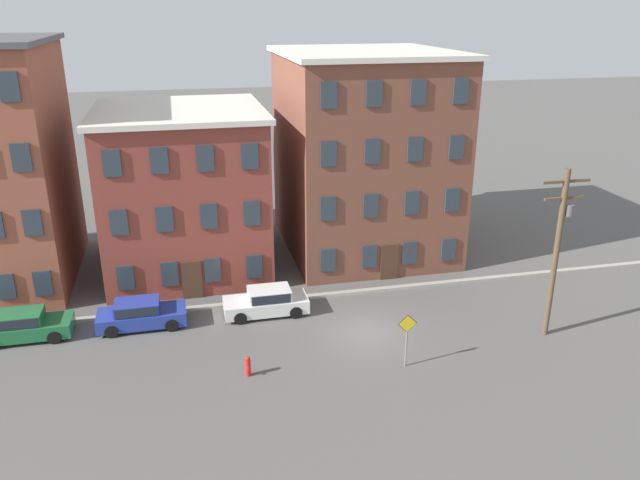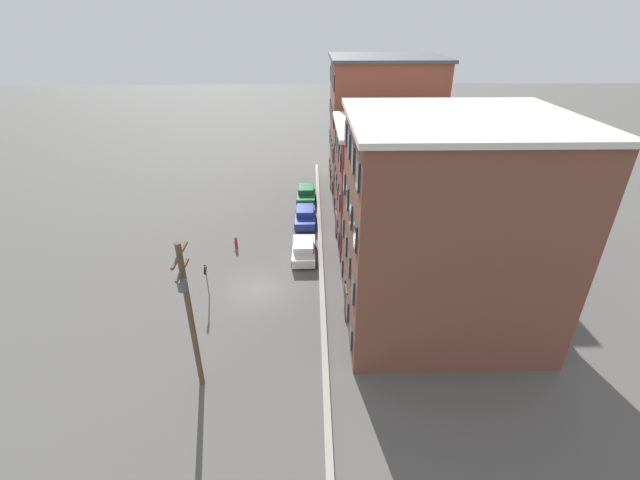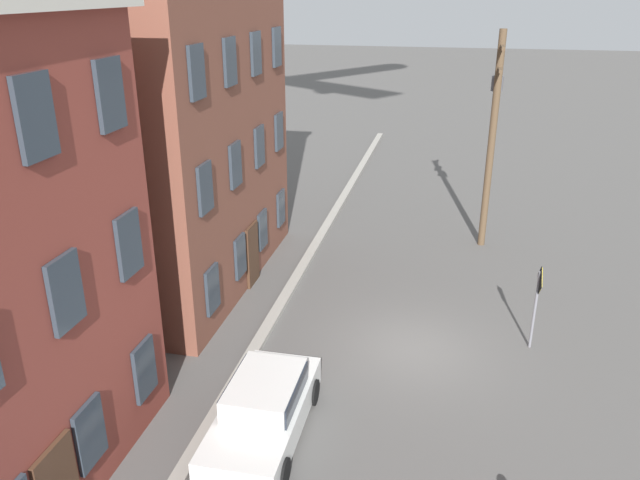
% 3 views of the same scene
% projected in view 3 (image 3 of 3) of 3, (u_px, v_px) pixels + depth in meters
% --- Properties ---
extents(ground_plane, '(200.00, 200.00, 0.00)m').
position_uv_depth(ground_plane, '(413.00, 348.00, 18.33)').
color(ground_plane, '#565451').
extents(kerb_strip, '(56.00, 0.36, 0.16)m').
position_uv_depth(kerb_strip, '(266.00, 329.00, 19.19)').
color(kerb_strip, '#9E998E').
rests_on(kerb_strip, ground_plane).
extents(apartment_far, '(10.49, 12.01, 12.81)m').
position_uv_depth(apartment_far, '(83.00, 96.00, 21.13)').
color(apartment_far, brown).
rests_on(apartment_far, ground_plane).
extents(car_white, '(4.40, 1.92, 1.43)m').
position_uv_depth(car_white, '(264.00, 407.00, 14.56)').
color(car_white, silver).
rests_on(car_white, ground_plane).
extents(caution_sign, '(0.89, 0.08, 2.62)m').
position_uv_depth(caution_sign, '(538.00, 294.00, 17.75)').
color(caution_sign, slate).
rests_on(caution_sign, ground_plane).
extents(utility_pole, '(2.40, 0.44, 8.46)m').
position_uv_depth(utility_pole, '(493.00, 130.00, 23.98)').
color(utility_pole, brown).
rests_on(utility_pole, ground_plane).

